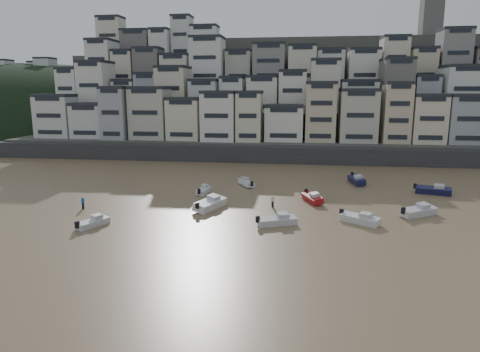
# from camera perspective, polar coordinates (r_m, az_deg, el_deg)

# --- Properties ---
(ground) EXTENTS (400.00, 400.00, 0.00)m
(ground) POSITION_cam_1_polar(r_m,az_deg,el_deg) (35.60, -18.67, -15.77)
(ground) COLOR #8E724C
(ground) RESTS_ON ground
(sea_strip) EXTENTS (340.00, 340.00, 0.00)m
(sea_strip) POSITION_cam_1_polar(r_m,az_deg,el_deg) (214.07, -28.02, 5.93)
(sea_strip) COLOR #4D596E
(sea_strip) RESTS_ON ground
(harbor_wall) EXTENTS (140.00, 3.00, 3.50)m
(harbor_wall) POSITION_cam_1_polar(r_m,az_deg,el_deg) (94.29, 4.78, 2.83)
(harbor_wall) COLOR #38383A
(harbor_wall) RESTS_ON ground
(hillside) EXTENTS (141.04, 66.00, 50.00)m
(hillside) POSITION_cam_1_polar(r_m,az_deg,el_deg) (132.95, 7.91, 10.16)
(hillside) COLOR #4C4C47
(hillside) RESTS_ON ground
(headland) EXTENTS (216.00, 135.00, 53.33)m
(headland) POSITION_cam_1_polar(r_m,az_deg,el_deg) (197.33, -26.15, 5.73)
(headland) COLOR black
(headland) RESTS_ON ground
(boat_a) EXTENTS (5.41, 3.59, 1.41)m
(boat_a) POSITION_cam_1_polar(r_m,az_deg,el_deg) (51.38, 4.98, -5.79)
(boat_a) COLOR silver
(boat_a) RESTS_ON ground
(boat_b) EXTENTS (5.29, 4.30, 1.42)m
(boat_b) POSITION_cam_1_polar(r_m,az_deg,el_deg) (53.87, 15.71, -5.36)
(boat_b) COLOR silver
(boat_b) RESTS_ON ground
(boat_c) EXTENTS (4.26, 6.67, 1.73)m
(boat_c) POSITION_cam_1_polar(r_m,az_deg,el_deg) (58.09, -3.99, -3.56)
(boat_c) COLOR white
(boat_c) RESTS_ON ground
(boat_d) EXTENTS (5.79, 4.69, 1.55)m
(boat_d) POSITION_cam_1_polar(r_m,az_deg,el_deg) (59.45, 22.72, -4.19)
(boat_d) COLOR silver
(boat_d) RESTS_ON ground
(boat_e) EXTENTS (3.45, 5.44, 1.41)m
(boat_e) POSITION_cam_1_polar(r_m,az_deg,el_deg) (62.32, 9.64, -2.81)
(boat_e) COLOR maroon
(boat_e) RESTS_ON ground
(boat_f) EXTENTS (1.88, 4.55, 1.21)m
(boat_f) POSITION_cam_1_polar(r_m,az_deg,el_deg) (66.86, -4.89, -1.79)
(boat_f) COLOR silver
(boat_f) RESTS_ON ground
(boat_g) EXTENTS (5.91, 3.23, 1.53)m
(boat_g) POSITION_cam_1_polar(r_m,az_deg,el_deg) (72.47, 24.38, -1.62)
(boat_g) COLOR #13153D
(boat_g) RESTS_ON ground
(boat_h) EXTENTS (3.70, 4.87, 1.29)m
(boat_h) POSITION_cam_1_polar(r_m,az_deg,el_deg) (71.63, 0.87, -0.82)
(boat_h) COLOR silver
(boat_h) RESTS_ON ground
(boat_i) EXTENTS (2.83, 6.02, 1.58)m
(boat_i) POSITION_cam_1_polar(r_m,az_deg,el_deg) (76.02, 15.27, -0.39)
(boat_i) COLOR #121439
(boat_i) RESTS_ON ground
(boat_j) EXTENTS (3.26, 4.71, 1.23)m
(boat_j) POSITION_cam_1_polar(r_m,az_deg,el_deg) (53.66, -19.04, -5.75)
(boat_j) COLOR silver
(boat_j) RESTS_ON ground
(person_blue) EXTENTS (0.44, 0.44, 1.74)m
(person_blue) POSITION_cam_1_polar(r_m,az_deg,el_deg) (61.73, -20.22, -3.35)
(person_blue) COLOR #1654A6
(person_blue) RESTS_ON ground
(person_pink) EXTENTS (0.44, 0.44, 1.74)m
(person_pink) POSITION_cam_1_polar(r_m,az_deg,el_deg) (58.96, 4.38, -3.34)
(person_pink) COLOR beige
(person_pink) RESTS_ON ground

